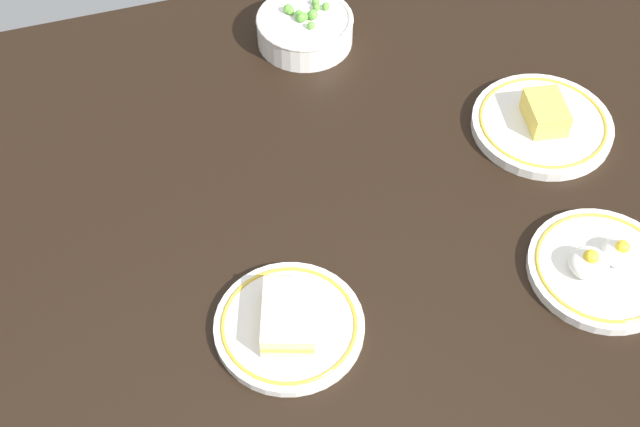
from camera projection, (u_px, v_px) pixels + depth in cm
name	position (u px, v px, depth cm)	size (l,w,h in cm)	color
dining_table	(320.00, 233.00, 112.41)	(150.18, 101.85, 4.00)	black
plate_cheese	(543.00, 123.00, 120.38)	(19.55, 19.55, 4.96)	white
bowl_peas	(305.00, 28.00, 131.16)	(14.72, 14.72, 5.79)	white
plate_sandwich	(289.00, 323.00, 100.04)	(17.55, 17.55, 4.38)	white
plate_eggs	(602.00, 267.00, 105.19)	(18.02, 18.02, 4.84)	white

